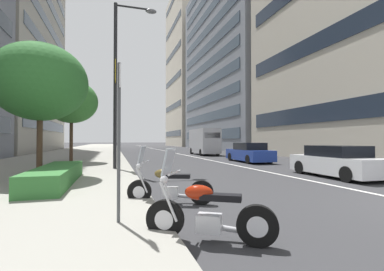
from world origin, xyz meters
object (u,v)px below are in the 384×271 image
Objects in this scene: delivery_van_ahead at (204,141)px; motorcycle_far_end_row at (168,187)px; car_lead_in_lane at (337,162)px; parking_sign_by_curb at (119,127)px; street_tree_by_lamp_post at (72,102)px; car_far_down_avenue at (249,153)px; street_lamp_with_banners at (121,70)px; motorcycle_mid_row at (207,214)px; street_tree_mid_sidewalk at (40,82)px.

motorcycle_far_end_row is at bearing 160.33° from delivery_van_ahead.
motorcycle_far_end_row is 0.49× the size of car_lead_in_lane.
street_tree_by_lamp_post is at bearing 10.91° from parking_sign_by_curb.
street_tree_by_lamp_post is (1.76, 12.38, 3.54)m from car_far_down_avenue.
motorcycle_far_end_row is 23.14m from delivery_van_ahead.
car_lead_in_lane is 11.27m from street_lamp_with_banners.
motorcycle_mid_row is 0.22× the size of street_lamp_with_banners.
street_lamp_with_banners is at bearing -1.71° from parking_sign_by_curb.
motorcycle_mid_row is 0.35× the size of street_tree_mid_sidewalk.
motorcycle_mid_row is 2.63m from motorcycle_far_end_row.
delivery_van_ahead is 25.14m from parking_sign_by_curb.
motorcycle_mid_row is 25.58m from delivery_van_ahead.
street_lamp_with_banners is at bearing 111.81° from car_far_down_avenue.
street_tree_by_lamp_post is at bearing -52.35° from motorcycle_far_end_row.
motorcycle_far_end_row is 0.24× the size of street_lamp_with_banners.
street_tree_mid_sidewalk reaches higher than motorcycle_mid_row.
parking_sign_by_curb is (-12.84, 9.57, 1.18)m from car_far_down_avenue.
parking_sign_by_curb is (-1.69, 1.24, 1.41)m from motorcycle_far_end_row.
motorcycle_far_end_row is 2.53m from parking_sign_by_curb.
delivery_van_ahead is 2.02× the size of parking_sign_by_curb.
street_tree_by_lamp_post is (12.91, 4.05, 3.78)m from motorcycle_far_end_row.
parking_sign_by_curb is 15.06m from street_tree_by_lamp_post.
motorcycle_mid_row is 0.90× the size of motorcycle_far_end_row.
motorcycle_far_end_row is 8.53m from car_lead_in_lane.
delivery_van_ahead is at bearing 1.08° from car_lead_in_lane.
street_lamp_with_banners is at bearing -62.73° from motorcycle_far_end_row.
car_lead_in_lane is at bearing -140.60° from motorcycle_far_end_row.
parking_sign_by_curb is at bearing -169.09° from street_tree_by_lamp_post.
street_lamp_with_banners reaches higher than motorcycle_far_end_row.
street_lamp_with_banners reaches higher than motorcycle_mid_row.
motorcycle_mid_row is 0.34× the size of street_tree_by_lamp_post.
street_tree_mid_sidewalk is at bearing 116.55° from car_far_down_avenue.
motorcycle_far_end_row is at bearing -142.10° from street_tree_mid_sidewalk.
parking_sign_by_curb is at bearing -157.42° from street_tree_mid_sidewalk.
street_tree_by_lamp_post is at bearing -44.95° from motorcycle_mid_row.
street_tree_by_lamp_post is (-8.63, 12.43, 2.69)m from delivery_van_ahead.
car_lead_in_lane is 0.50× the size of street_lamp_with_banners.
motorcycle_far_end_row reaches higher than car_far_down_avenue.
street_lamp_with_banners is at bearing 147.51° from delivery_van_ahead.
car_lead_in_lane is at bearing -118.74° from street_lamp_with_banners.
delivery_van_ahead is at bearing -78.79° from motorcycle_mid_row.
delivery_van_ahead reaches higher than motorcycle_far_end_row.
car_lead_in_lane is at bearing -115.56° from motorcycle_mid_row.
street_tree_by_lamp_post reaches higher than motorcycle_far_end_row.
car_lead_in_lane is (5.43, -7.97, 0.22)m from motorcycle_mid_row.
car_far_down_avenue is (13.78, -8.24, 0.23)m from motorcycle_mid_row.
motorcycle_mid_row is 0.33× the size of delivery_van_ahead.
street_tree_mid_sidewalk is (-16.19, 12.54, 2.41)m from delivery_van_ahead.
car_far_down_avenue is (11.15, -8.33, 0.24)m from motorcycle_far_end_row.
street_tree_mid_sidewalk is at bearing 80.31° from car_lead_in_lane.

